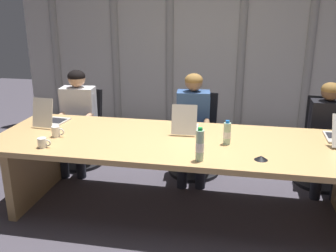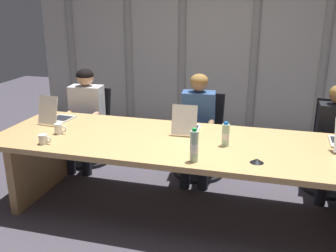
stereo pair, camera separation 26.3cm
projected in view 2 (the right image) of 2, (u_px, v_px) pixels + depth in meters
The scene contains 16 objects.
ground_plane at pixel (181, 211), 3.68m from camera, with size 11.69×11.69×0.00m, color #47424C.
conference_table at pixel (181, 156), 3.49m from camera, with size 3.54×1.15×0.74m.
curtain_backdrop at pixel (221, 33), 5.50m from camera, with size 5.85×0.17×3.03m.
laptop_left_end at pixel (56, 116), 3.98m from camera, with size 0.26×0.40×0.31m.
laptop_left_mid at pixel (186, 126), 3.67m from camera, with size 0.26×0.39×0.30m.
office_chair_left_end at pixel (89, 134), 4.80m from camera, with size 0.60×0.61×0.92m.
office_chair_left_mid at pixel (201, 144), 4.43m from camera, with size 0.60×0.60×0.94m.
office_chair_center at pixel (332, 156), 4.07m from camera, with size 0.60×0.60×0.94m.
person_left_end at pixel (85, 112), 4.54m from camera, with size 0.44×0.57×1.20m.
person_left_mid at pixel (198, 121), 4.19m from camera, with size 0.42×0.57×1.20m.
person_center at pixel (335, 135), 3.84m from camera, with size 0.36×0.55×1.15m.
water_bottle_primary at pixel (226, 135), 3.30m from camera, with size 0.07×0.07×0.22m.
water_bottle_secondary at pixel (194, 146), 2.96m from camera, with size 0.07×0.07×0.28m.
coffee_mug_near at pixel (44, 139), 3.36m from camera, with size 0.12×0.08×0.09m.
coffee_mug_far at pixel (59, 129), 3.61m from camera, with size 0.12×0.08×0.10m.
conference_mic_left_side at pixel (257, 161), 2.96m from camera, with size 0.11×0.11×0.04m, color black.
Camera 2 is at (0.73, -3.15, 1.94)m, focal length 40.18 mm.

